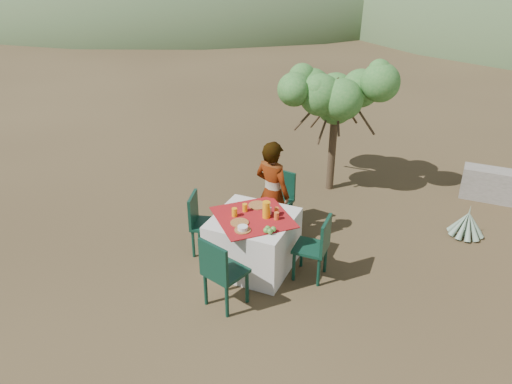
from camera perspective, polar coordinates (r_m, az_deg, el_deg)
ground at (r=6.88m, az=0.76°, el=-8.59°), size 160.00×160.00×0.00m
table at (r=6.71m, az=-0.33°, el=-5.68°), size 1.30×1.30×0.76m
chair_far at (r=7.59m, az=2.67°, el=-0.56°), size 0.47×0.47×0.89m
chair_near at (r=5.94m, az=-4.03°, el=-8.96°), size 0.55×0.55×0.95m
chair_left at (r=7.00m, az=-6.26°, el=-3.29°), size 0.51×0.51×0.89m
chair_right at (r=6.47m, az=6.94°, el=-6.09°), size 0.42×0.42×0.89m
person at (r=7.08m, az=1.88°, el=-0.10°), size 0.65×0.52×1.56m
shrub_tree at (r=8.51m, az=9.63°, el=10.27°), size 1.73×1.70×2.03m
agave at (r=8.11m, az=22.96°, el=-3.40°), size 0.53×0.52×0.56m
plate_far at (r=6.78m, az=0.20°, el=-1.52°), size 0.26×0.26×0.01m
plate_near at (r=6.37m, az=-1.89°, el=-3.53°), size 0.24×0.24×0.01m
glass_far at (r=6.62m, az=-1.27°, el=-1.79°), size 0.07×0.07×0.11m
glass_near at (r=6.51m, az=-2.48°, el=-2.32°), size 0.07×0.07×0.12m
juice_pitcher at (r=6.45m, az=1.20°, el=-2.03°), size 0.10×0.10×0.23m
bowl_plate at (r=6.22m, az=-1.53°, el=-4.36°), size 0.21×0.21×0.01m
white_bowl at (r=6.21m, az=-1.53°, el=-4.13°), size 0.13×0.13×0.05m
jar_left at (r=6.44m, az=2.36°, el=-2.75°), size 0.06×0.06×0.10m
jar_right at (r=6.56m, az=2.37°, el=-2.17°), size 0.06×0.06×0.10m
napkin_holder at (r=6.55m, az=1.40°, el=-2.16°), size 0.08×0.05×0.10m
fruit_cluster at (r=6.17m, az=1.53°, el=-4.33°), size 0.14×0.13×0.07m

